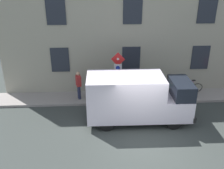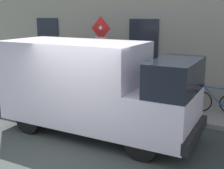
% 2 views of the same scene
% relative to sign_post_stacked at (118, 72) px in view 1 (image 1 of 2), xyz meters
% --- Properties ---
extents(ground_plane, '(80.00, 80.00, 0.00)m').
position_rel_sign_post_stacked_xyz_m(ground_plane, '(-3.71, -0.92, -1.97)').
color(ground_plane, '#383E3B').
extents(sidewalk_slab, '(1.69, 17.72, 0.14)m').
position_rel_sign_post_stacked_xyz_m(sidewalk_slab, '(0.64, -0.92, -1.90)').
color(sidewalk_slab, gray).
rests_on(sidewalk_slab, ground_plane).
extents(building_facade, '(0.75, 15.72, 7.12)m').
position_rel_sign_post_stacked_xyz_m(building_facade, '(1.83, -0.92, 1.59)').
color(building_facade, '#A09C89').
rests_on(building_facade, ground_plane).
extents(sign_post_stacked, '(0.18, 0.56, 2.88)m').
position_rel_sign_post_stacked_xyz_m(sign_post_stacked, '(0.00, 0.00, 0.00)').
color(sign_post_stacked, '#474C47').
rests_on(sign_post_stacked, sidewalk_slab).
extents(delivery_van, '(2.05, 5.35, 2.50)m').
position_rel_sign_post_stacked_xyz_m(delivery_van, '(-1.90, -0.83, -0.64)').
color(delivery_van, white).
rests_on(delivery_van, ground_plane).
extents(bicycle_purple, '(0.46, 1.72, 0.89)m').
position_rel_sign_post_stacked_xyz_m(bicycle_purple, '(0.93, -4.56, -1.46)').
color(bicycle_purple, black).
rests_on(bicycle_purple, sidewalk_slab).
extents(bicycle_blue, '(0.46, 1.71, 0.89)m').
position_rel_sign_post_stacked_xyz_m(bicycle_blue, '(0.93, -3.70, -1.46)').
color(bicycle_blue, black).
rests_on(bicycle_blue, sidewalk_slab).
extents(pedestrian, '(0.46, 0.36, 1.72)m').
position_rel_sign_post_stacked_xyz_m(pedestrian, '(0.49, 2.28, -0.90)').
color(pedestrian, '#262B47').
rests_on(pedestrian, sidewalk_slab).
extents(litter_bin, '(0.44, 0.44, 0.90)m').
position_rel_sign_post_stacked_xyz_m(litter_bin, '(0.15, -1.97, -1.38)').
color(litter_bin, '#2D5133').
rests_on(litter_bin, sidewalk_slab).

